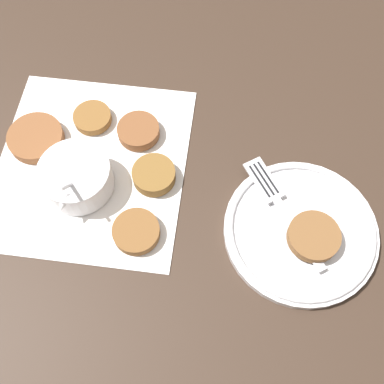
% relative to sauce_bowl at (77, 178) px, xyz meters
% --- Properties ---
extents(ground_plane, '(4.00, 4.00, 0.00)m').
position_rel_sauce_bowl_xyz_m(ground_plane, '(-0.03, -0.00, -0.03)').
color(ground_plane, '#38281E').
extents(napkin, '(0.33, 0.30, 0.00)m').
position_rel_sauce_bowl_xyz_m(napkin, '(-0.04, 0.01, -0.02)').
color(napkin, white).
rests_on(napkin, ground_plane).
extents(sauce_bowl, '(0.11, 0.10, 0.09)m').
position_rel_sauce_bowl_xyz_m(sauce_bowl, '(0.00, 0.00, 0.00)').
color(sauce_bowl, silver).
rests_on(sauce_bowl, napkin).
extents(fritter_0, '(0.07, 0.07, 0.02)m').
position_rel_sauce_bowl_xyz_m(fritter_0, '(-0.10, 0.06, -0.01)').
color(fritter_0, brown).
rests_on(fritter_0, napkin).
extents(fritter_1, '(0.06, 0.06, 0.01)m').
position_rel_sauce_bowl_xyz_m(fritter_1, '(-0.11, -0.01, -0.01)').
color(fritter_1, brown).
rests_on(fritter_1, napkin).
extents(fritter_2, '(0.07, 0.07, 0.02)m').
position_rel_sauce_bowl_xyz_m(fritter_2, '(0.06, 0.10, -0.01)').
color(fritter_2, brown).
rests_on(fritter_2, napkin).
extents(fritter_3, '(0.09, 0.09, 0.02)m').
position_rel_sauce_bowl_xyz_m(fritter_3, '(-0.06, -0.09, -0.01)').
color(fritter_3, brown).
rests_on(fritter_3, napkin).
extents(fritter_4, '(0.06, 0.06, 0.02)m').
position_rel_sauce_bowl_xyz_m(fritter_4, '(-0.04, 0.11, -0.01)').
color(fritter_4, brown).
rests_on(fritter_4, napkin).
extents(serving_plate, '(0.22, 0.22, 0.02)m').
position_rel_sauce_bowl_xyz_m(serving_plate, '(0.01, 0.33, -0.02)').
color(serving_plate, silver).
rests_on(serving_plate, ground_plane).
extents(fritter_on_plate, '(0.07, 0.07, 0.02)m').
position_rel_sauce_bowl_xyz_m(fritter_on_plate, '(0.02, 0.34, 0.00)').
color(fritter_on_plate, brown).
rests_on(fritter_on_plate, serving_plate).
extents(fork, '(0.16, 0.13, 0.00)m').
position_rel_sauce_bowl_xyz_m(fork, '(-0.02, 0.29, -0.00)').
color(fork, silver).
rests_on(fork, serving_plate).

